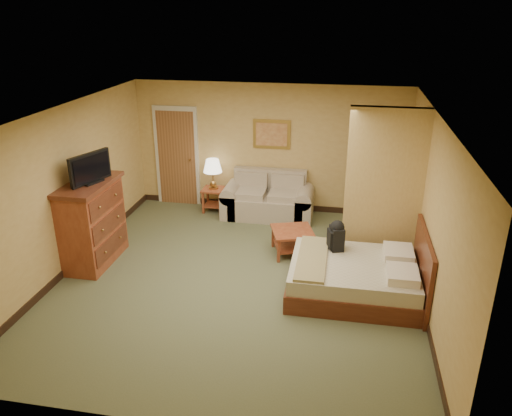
% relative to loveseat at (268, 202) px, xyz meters
% --- Properties ---
extents(floor, '(6.00, 6.00, 0.00)m').
position_rel_loveseat_xyz_m(floor, '(-0.05, -2.58, -0.30)').
color(floor, '#555A3A').
rests_on(floor, ground).
extents(ceiling, '(6.00, 6.00, 0.00)m').
position_rel_loveseat_xyz_m(ceiling, '(-0.05, -2.58, 2.30)').
color(ceiling, white).
rests_on(ceiling, back_wall).
extents(back_wall, '(5.50, 0.02, 2.60)m').
position_rel_loveseat_xyz_m(back_wall, '(-0.05, 0.42, 1.00)').
color(back_wall, tan).
rests_on(back_wall, floor).
extents(left_wall, '(0.02, 6.00, 2.60)m').
position_rel_loveseat_xyz_m(left_wall, '(-2.80, -2.58, 1.00)').
color(left_wall, tan).
rests_on(left_wall, floor).
extents(right_wall, '(0.02, 6.00, 2.60)m').
position_rel_loveseat_xyz_m(right_wall, '(2.70, -2.58, 1.00)').
color(right_wall, tan).
rests_on(right_wall, floor).
extents(partition, '(1.20, 0.15, 2.60)m').
position_rel_loveseat_xyz_m(partition, '(2.10, -1.65, 1.00)').
color(partition, tan).
rests_on(partition, floor).
extents(door, '(0.94, 0.16, 2.10)m').
position_rel_loveseat_xyz_m(door, '(-2.00, 0.39, 0.74)').
color(door, beige).
rests_on(door, floor).
extents(baseboard, '(5.50, 0.02, 0.12)m').
position_rel_loveseat_xyz_m(baseboard, '(-0.05, 0.41, -0.24)').
color(baseboard, black).
rests_on(baseboard, floor).
extents(loveseat, '(1.80, 0.84, 0.91)m').
position_rel_loveseat_xyz_m(loveseat, '(0.00, 0.00, 0.00)').
color(loveseat, tan).
rests_on(loveseat, floor).
extents(side_table, '(0.44, 0.44, 0.49)m').
position_rel_loveseat_xyz_m(side_table, '(-1.15, 0.07, 0.03)').
color(side_table, maroon).
rests_on(side_table, floor).
extents(table_lamp, '(0.38, 0.38, 0.62)m').
position_rel_loveseat_xyz_m(table_lamp, '(-1.15, 0.07, 0.67)').
color(table_lamp, '#A3773B').
rests_on(table_lamp, side_table).
extents(coffee_table, '(0.85, 0.85, 0.43)m').
position_rel_loveseat_xyz_m(coffee_table, '(0.67, -1.55, 0.01)').
color(coffee_table, maroon).
rests_on(coffee_table, floor).
extents(wall_picture, '(0.75, 0.04, 0.58)m').
position_rel_loveseat_xyz_m(wall_picture, '(-0.00, 0.40, 1.30)').
color(wall_picture, '#B78E3F').
rests_on(wall_picture, back_wall).
extents(dresser, '(0.69, 1.31, 1.40)m').
position_rel_loveseat_xyz_m(dresser, '(-2.53, -2.42, 0.41)').
color(dresser, maroon).
rests_on(dresser, floor).
extents(tv, '(0.32, 0.76, 0.48)m').
position_rel_loveseat_xyz_m(tv, '(-2.43, -2.42, 1.33)').
color(tv, black).
rests_on(tv, dresser).
extents(bed, '(1.93, 1.59, 1.03)m').
position_rel_loveseat_xyz_m(bed, '(1.77, -2.68, -0.01)').
color(bed, '#502012').
rests_on(bed, floor).
extents(backpack, '(0.25, 0.31, 0.47)m').
position_rel_loveseat_xyz_m(backpack, '(1.42, -2.26, 0.46)').
color(backpack, black).
rests_on(backpack, bed).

